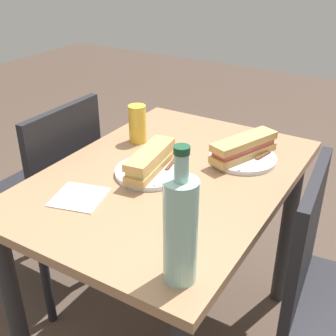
{
  "coord_description": "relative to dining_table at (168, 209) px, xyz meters",
  "views": [
    {
      "loc": [
        1.05,
        0.63,
        1.42
      ],
      "look_at": [
        0.0,
        0.0,
        0.77
      ],
      "focal_mm": 46.65,
      "sensor_mm": 36.0,
      "label": 1
    }
  ],
  "objects": [
    {
      "name": "baguette_sandwich_far",
      "position": [
        -0.21,
        0.17,
        0.18
      ],
      "size": [
        0.26,
        0.16,
        0.07
      ],
      "color": "tan",
      "rests_on": "plate_far"
    },
    {
      "name": "knife_far",
      "position": [
        -0.21,
        0.22,
        0.15
      ],
      "size": [
        0.18,
        0.05,
        0.01
      ],
      "color": "silver",
      "rests_on": "plate_far"
    },
    {
      "name": "water_bottle",
      "position": [
        0.4,
        0.27,
        0.27
      ],
      "size": [
        0.07,
        0.07,
        0.32
      ],
      "color": "#99C6B7",
      "rests_on": "dining_table"
    },
    {
      "name": "knife_near",
      "position": [
        0.01,
        0.0,
        0.15
      ],
      "size": [
        0.18,
        0.04,
        0.01
      ],
      "color": "silver",
      "rests_on": "plate_near"
    },
    {
      "name": "beer_glass",
      "position": [
        -0.16,
        -0.22,
        0.21
      ],
      "size": [
        0.06,
        0.06,
        0.14
      ],
      "primitive_type": "cylinder",
      "color": "gold",
      "rests_on": "dining_table"
    },
    {
      "name": "baguette_sandwich_near",
      "position": [
        0.03,
        -0.05,
        0.18
      ],
      "size": [
        0.24,
        0.1,
        0.07
      ],
      "color": "tan",
      "rests_on": "plate_near"
    },
    {
      "name": "dining_table",
      "position": [
        0.0,
        0.0,
        0.0
      ],
      "size": [
        1.0,
        0.72,
        0.75
      ],
      "color": "#997251",
      "rests_on": "ground"
    },
    {
      "name": "plate_near",
      "position": [
        0.03,
        -0.05,
        0.14
      ],
      "size": [
        0.23,
        0.23,
        0.01
      ],
      "primitive_type": "cylinder",
      "color": "white",
      "rests_on": "dining_table"
    },
    {
      "name": "chair_far",
      "position": [
        0.01,
        0.56,
        -0.1
      ],
      "size": [
        0.44,
        0.44,
        0.88
      ],
      "color": "black",
      "rests_on": "ground"
    },
    {
      "name": "plate_far",
      "position": [
        -0.21,
        0.17,
        0.14
      ],
      "size": [
        0.23,
        0.23,
        0.01
      ],
      "primitive_type": "cylinder",
      "color": "white",
      "rests_on": "dining_table"
    },
    {
      "name": "chair_near",
      "position": [
        -0.01,
        -0.56,
        -0.1
      ],
      "size": [
        0.4,
        0.4,
        0.88
      ],
      "color": "black",
      "rests_on": "ground"
    },
    {
      "name": "paper_napkin",
      "position": [
        0.26,
        -0.15,
        0.14
      ],
      "size": [
        0.17,
        0.17,
        0.0
      ],
      "primitive_type": "cube",
      "rotation": [
        0.0,
        0.0,
        0.26
      ],
      "color": "white",
      "rests_on": "dining_table"
    }
  ]
}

